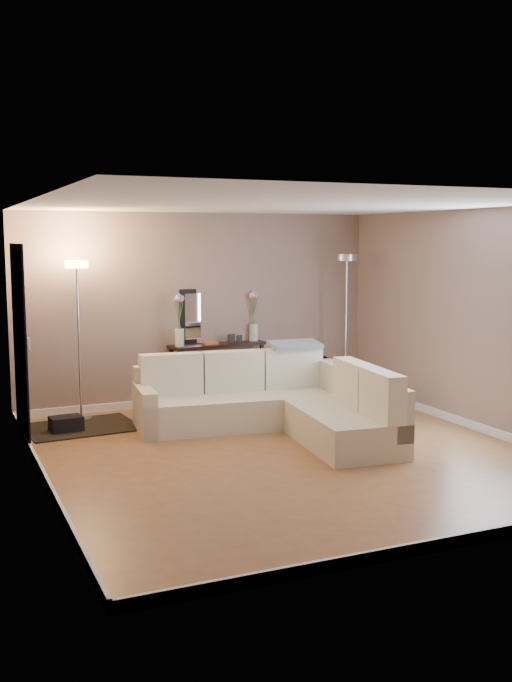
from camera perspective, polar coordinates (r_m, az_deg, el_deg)
name	(u,v)px	position (r m, az deg, el deg)	size (l,w,h in m)	color
floor	(286,454)	(8.12, 2.27, -8.45)	(5.00, 5.50, 0.01)	#9C6338
ceiling	(287,203)	(7.81, 2.37, 10.28)	(5.00, 5.50, 0.01)	white
wall_back	(199,309)	(10.40, -4.30, 2.41)	(5.00, 0.02, 2.60)	gray
wall_front	(457,375)	(5.53, 14.83, -2.45)	(5.00, 0.02, 2.60)	gray
wall_left	(37,345)	(7.15, -16.13, -0.26)	(0.02, 5.50, 2.60)	gray
wall_right	(481,321)	(9.22, 16.52, 1.45)	(0.02, 5.50, 2.60)	gray
baseboard_back	(201,399)	(10.56, -4.18, -4.37)	(5.00, 0.03, 0.10)	white
baseboard_front	(448,543)	(5.89, 14.25, -14.47)	(5.00, 0.03, 0.10)	white
baseboard_left	(45,478)	(7.42, -15.58, -9.85)	(0.03, 5.50, 0.10)	white
baseboard_right	(475,426)	(9.42, 16.11, -6.14)	(0.03, 5.50, 0.10)	white
doorway	(20,343)	(8.85, -17.31, -0.14)	(0.02, 1.20, 2.20)	black
switch_plate	(29,344)	(8.00, -16.68, -0.19)	(0.02, 0.08, 0.12)	white
sectional_sofa	(277,404)	(8.95, 1.59, -4.72)	(2.60, 2.68, 0.89)	beige
throw_blanket	(295,344)	(9.57, 2.95, -0.24)	(0.64, 0.37, 0.05)	gray
console_table	(212,370)	(10.42, -3.32, -2.18)	(1.39, 0.53, 0.83)	black
leaning_mirror	(212,315)	(10.51, -3.35, 1.94)	(0.95, 0.16, 0.75)	black
table_decor	(219,342)	(10.36, -2.82, -0.08)	(0.58, 0.15, 0.14)	#DA5B26
flower_vase_left	(179,325)	(10.11, -5.78, 1.23)	(0.16, 0.14, 0.71)	silver
flower_vase_right	(254,320)	(10.64, -0.18, 1.58)	(0.16, 0.14, 0.71)	silver
floor_lamp_lit	(78,309)	(9.56, -13.23, 2.38)	(0.30, 0.30, 1.98)	silver
floor_lamp_unlit	(346,297)	(10.73, 6.79, 3.29)	(0.31, 0.31, 2.04)	silver
charcoal_rug	(81,427)	(9.40, -13.00, -6.31)	(1.29, 0.97, 0.02)	black
black_bag	(66,426)	(9.24, -14.06, -6.23)	(0.37, 0.26, 0.24)	black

